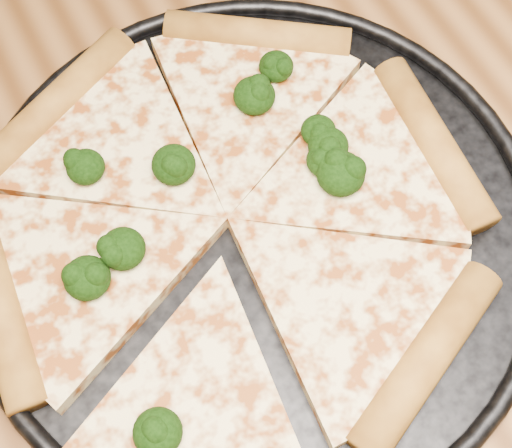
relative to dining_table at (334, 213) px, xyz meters
name	(u,v)px	position (x,y,z in m)	size (l,w,h in m)	color
ground	(297,387)	(0.00, 0.00, -0.66)	(4.00, 4.00, 0.00)	brown
dining_table	(334,213)	(0.00, 0.00, 0.00)	(1.20, 0.90, 0.75)	brown
pizza_pan	(256,229)	(-0.09, -0.02, 0.10)	(0.42, 0.42, 0.02)	black
pizza	(227,226)	(-0.11, -0.02, 0.11)	(0.37, 0.40, 0.03)	#FFE29C
broccoli_florets	(225,190)	(-0.10, 0.01, 0.12)	(0.22, 0.24, 0.03)	black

